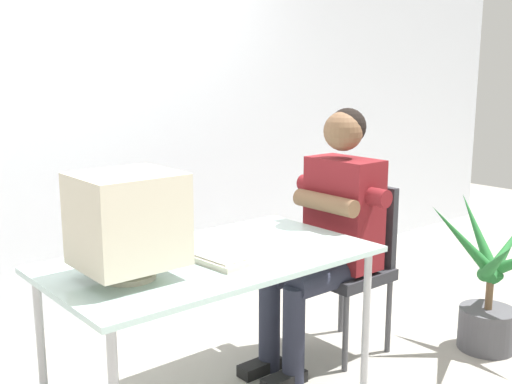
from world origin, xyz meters
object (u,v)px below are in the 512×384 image
(office_chair, at_px, (353,258))
(potted_plant, at_px, (490,294))
(desk, at_px, (212,268))
(person_seated, at_px, (329,226))
(crt_monitor, at_px, (128,220))
(keyboard, at_px, (203,254))

(office_chair, height_order, potted_plant, office_chair)
(desk, distance_m, person_seated, 0.78)
(crt_monitor, xyz_separation_m, keyboard, (0.36, 0.04, -0.22))
(keyboard, relative_size, office_chair, 0.53)
(desk, relative_size, keyboard, 2.94)
(desk, distance_m, crt_monitor, 0.50)
(crt_monitor, height_order, office_chair, crt_monitor)
(desk, relative_size, office_chair, 1.55)
(keyboard, distance_m, potted_plant, 1.70)
(potted_plant, bearing_deg, keyboard, 163.86)
(office_chair, xyz_separation_m, person_seated, (-0.19, 0.00, 0.21))
(keyboard, distance_m, office_chair, 1.04)
(desk, relative_size, crt_monitor, 3.42)
(potted_plant, bearing_deg, office_chair, 138.27)
(office_chair, relative_size, person_seated, 0.68)
(crt_monitor, xyz_separation_m, person_seated, (1.19, 0.08, -0.24))
(crt_monitor, relative_size, person_seated, 0.31)
(keyboard, bearing_deg, office_chair, 2.45)
(keyboard, height_order, potted_plant, potted_plant)
(potted_plant, bearing_deg, person_seated, 146.39)
(person_seated, distance_m, potted_plant, 0.99)
(office_chair, distance_m, potted_plant, 0.78)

